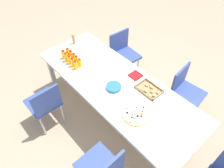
% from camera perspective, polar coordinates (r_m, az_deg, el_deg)
% --- Properties ---
extents(ground_plane, '(12.00, 12.00, 0.00)m').
position_cam_1_polar(ground_plane, '(3.28, 0.86, -8.94)').
color(ground_plane, gray).
extents(party_table, '(2.40, 0.88, 0.75)m').
position_cam_1_polar(party_table, '(2.74, 1.01, -0.69)').
color(party_table, silver).
rests_on(party_table, ground_plane).
extents(chair_far_right, '(0.44, 0.44, 0.83)m').
position_cam_1_polar(chair_far_right, '(3.14, 19.20, -1.39)').
color(chair_far_right, '#33478C').
rests_on(chair_far_right, ground_plane).
extents(chair_far_left, '(0.43, 0.43, 0.83)m').
position_cam_1_polar(chair_far_left, '(3.60, 3.04, 8.79)').
color(chair_far_left, '#33478C').
rests_on(chair_far_left, ground_plane).
extents(chair_near_left, '(0.40, 0.40, 0.83)m').
position_cam_1_polar(chair_near_left, '(2.94, -17.81, -4.93)').
color(chair_near_left, '#33478C').
rests_on(chair_near_left, ground_plane).
extents(juice_bottle_0, '(0.06, 0.06, 0.14)m').
position_cam_1_polar(juice_bottle_0, '(3.10, -13.01, 7.80)').
color(juice_bottle_0, '#F9AC14').
rests_on(juice_bottle_0, party_table).
extents(juice_bottle_1, '(0.06, 0.06, 0.15)m').
position_cam_1_polar(juice_bottle_1, '(3.04, -12.37, 7.08)').
color(juice_bottle_1, '#F8AC14').
rests_on(juice_bottle_1, party_table).
extents(juice_bottle_2, '(0.06, 0.06, 0.14)m').
position_cam_1_polar(juice_bottle_2, '(2.99, -11.46, 6.43)').
color(juice_bottle_2, '#F9AD14').
rests_on(juice_bottle_2, party_table).
extents(juice_bottle_3, '(0.06, 0.06, 0.15)m').
position_cam_1_polar(juice_bottle_3, '(2.93, -10.68, 5.75)').
color(juice_bottle_3, '#F9AD14').
rests_on(juice_bottle_3, party_table).
extents(juice_bottle_4, '(0.05, 0.05, 0.14)m').
position_cam_1_polar(juice_bottle_4, '(2.89, -9.85, 5.02)').
color(juice_bottle_4, '#F9AE14').
rests_on(juice_bottle_4, party_table).
extents(juice_bottle_5, '(0.06, 0.06, 0.14)m').
position_cam_1_polar(juice_bottle_5, '(3.12, -11.87, 8.38)').
color(juice_bottle_5, '#F9AE14').
rests_on(juice_bottle_5, party_table).
extents(juice_bottle_6, '(0.06, 0.06, 0.14)m').
position_cam_1_polar(juice_bottle_6, '(3.07, -11.07, 7.75)').
color(juice_bottle_6, '#F8AD14').
rests_on(juice_bottle_6, party_table).
extents(juice_bottle_7, '(0.05, 0.05, 0.14)m').
position_cam_1_polar(juice_bottle_7, '(3.01, -10.20, 7.08)').
color(juice_bottle_7, '#F9AF14').
rests_on(juice_bottle_7, party_table).
extents(juice_bottle_8, '(0.06, 0.06, 0.14)m').
position_cam_1_polar(juice_bottle_8, '(2.97, -9.60, 6.41)').
color(juice_bottle_8, '#FAAE14').
rests_on(juice_bottle_8, party_table).
extents(juice_bottle_9, '(0.05, 0.05, 0.13)m').
position_cam_1_polar(juice_bottle_9, '(2.92, -8.71, 5.67)').
color(juice_bottle_9, '#FAAF14').
rests_on(juice_bottle_9, party_table).
extents(fruit_pizza, '(0.33, 0.33, 0.05)m').
position_cam_1_polar(fruit_pizza, '(2.39, 6.63, -8.08)').
color(fruit_pizza, tan).
rests_on(fruit_pizza, party_table).
extents(snack_tray, '(0.30, 0.22, 0.04)m').
position_cam_1_polar(snack_tray, '(2.64, 10.02, -1.56)').
color(snack_tray, olive).
rests_on(snack_tray, party_table).
extents(plate_stack, '(0.19, 0.19, 0.04)m').
position_cam_1_polar(plate_stack, '(2.62, 0.49, -0.81)').
color(plate_stack, blue).
rests_on(plate_stack, party_table).
extents(napkin_stack, '(0.15, 0.15, 0.02)m').
position_cam_1_polar(napkin_stack, '(2.80, 6.42, 2.33)').
color(napkin_stack, red).
rests_on(napkin_stack, party_table).
extents(cardboard_tube, '(0.04, 0.04, 0.16)m').
position_cam_1_polar(cardboard_tube, '(3.36, -10.41, 11.94)').
color(cardboard_tube, '#9E7A56').
rests_on(cardboard_tube, party_table).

